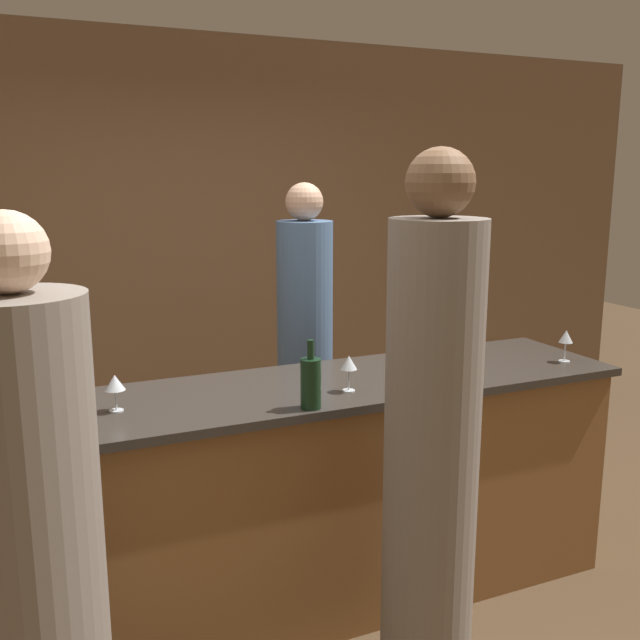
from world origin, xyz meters
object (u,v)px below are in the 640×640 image
Objects in this scene: guest_0 at (35,577)px; wine_bottle_1 at (311,382)px; bartender at (305,364)px; guest_1 at (431,458)px.

guest_0 reaches higher than wine_bottle_1.
bartender reaches higher than guest_0.
bartender is 1.19m from wine_bottle_1.
guest_1 reaches higher than wine_bottle_1.
guest_1 is 7.44× the size of wine_bottle_1.
bartender is at bearing 83.74° from guest_1.
guest_1 is (1.27, 0.07, 0.09)m from guest_0.
bartender is 1.52m from guest_1.
guest_0 is 0.92× the size of guest_1.
wine_bottle_1 is (1.00, 0.49, 0.28)m from guest_0.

